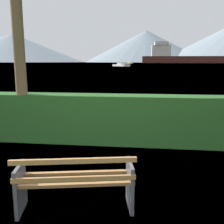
{
  "coord_description": "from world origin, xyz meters",
  "views": [
    {
      "loc": [
        0.95,
        -3.4,
        2.08
      ],
      "look_at": [
        0.0,
        4.08,
        0.63
      ],
      "focal_mm": 42.49,
      "sensor_mm": 36.0,
      "label": 1
    }
  ],
  "objects_px": {
    "sailboat_mid": "(129,63)",
    "tender_far": "(121,65)",
    "cargo_ship_large": "(186,57)",
    "park_bench": "(76,182)"
  },
  "relations": [
    {
      "from": "park_bench",
      "to": "tender_far",
      "type": "relative_size",
      "value": 0.2
    },
    {
      "from": "cargo_ship_large",
      "to": "sailboat_mid",
      "type": "height_order",
      "value": "cargo_ship_large"
    },
    {
      "from": "cargo_ship_large",
      "to": "tender_far",
      "type": "xyz_separation_m",
      "value": [
        -55.73,
        -207.3,
        -6.17
      ]
    },
    {
      "from": "sailboat_mid",
      "to": "tender_far",
      "type": "xyz_separation_m",
      "value": [
        3.41,
        -109.62,
        -0.04
      ]
    },
    {
      "from": "cargo_ship_large",
      "to": "sailboat_mid",
      "type": "xyz_separation_m",
      "value": [
        -59.14,
        -97.68,
        -6.13
      ]
    },
    {
      "from": "park_bench",
      "to": "sailboat_mid",
      "type": "height_order",
      "value": "sailboat_mid"
    },
    {
      "from": "park_bench",
      "to": "cargo_ship_large",
      "type": "bearing_deg",
      "value": 81.64
    },
    {
      "from": "sailboat_mid",
      "to": "tender_far",
      "type": "relative_size",
      "value": 0.71
    },
    {
      "from": "sailboat_mid",
      "to": "tender_far",
      "type": "height_order",
      "value": "tender_far"
    },
    {
      "from": "park_bench",
      "to": "cargo_ship_large",
      "type": "relative_size",
      "value": 0.01
    }
  ]
}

